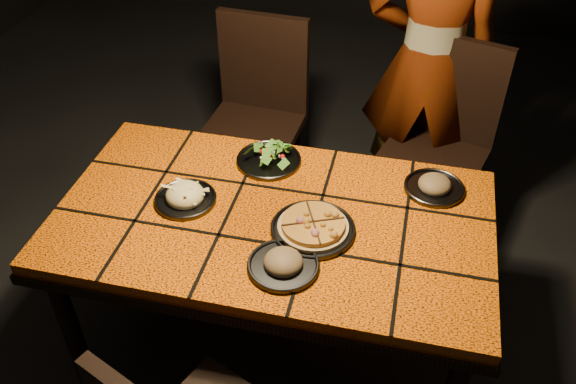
% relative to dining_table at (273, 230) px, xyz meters
% --- Properties ---
extents(room_shell, '(6.04, 7.04, 3.08)m').
position_rel_dining_table_xyz_m(room_shell, '(0.00, 0.00, 0.83)').
color(room_shell, black).
rests_on(room_shell, ground).
extents(dining_table, '(1.62, 0.92, 0.75)m').
position_rel_dining_table_xyz_m(dining_table, '(0.00, 0.00, 0.00)').
color(dining_table, '#FF6808').
rests_on(dining_table, ground).
extents(chair_far_left, '(0.50, 0.50, 1.04)m').
position_rel_dining_table_xyz_m(chair_far_left, '(-0.33, 0.97, -0.08)').
color(chair_far_left, black).
rests_on(chair_far_left, ground).
extents(chair_far_right, '(0.59, 0.59, 1.04)m').
position_rel_dining_table_xyz_m(chair_far_right, '(0.60, 0.92, -0.07)').
color(chair_far_right, black).
rests_on(chair_far_right, ground).
extents(diner, '(0.64, 0.43, 1.73)m').
position_rel_dining_table_xyz_m(diner, '(0.49, 1.09, 0.19)').
color(diner, brown).
rests_on(diner, ground).
extents(plate_pizza, '(0.33, 0.33, 0.04)m').
position_rel_dining_table_xyz_m(plate_pizza, '(0.16, -0.05, 0.10)').
color(plate_pizza, '#333338').
rests_on(plate_pizza, dining_table).
extents(plate_pasta, '(0.23, 0.23, 0.08)m').
position_rel_dining_table_xyz_m(plate_pasta, '(-0.34, -0.00, 0.10)').
color(plate_pasta, '#333338').
rests_on(plate_pasta, dining_table).
extents(plate_salad, '(0.27, 0.27, 0.07)m').
position_rel_dining_table_xyz_m(plate_salad, '(-0.10, 0.31, 0.10)').
color(plate_salad, '#333338').
rests_on(plate_salad, dining_table).
extents(plate_mushroom_a, '(0.24, 0.24, 0.08)m').
position_rel_dining_table_xyz_m(plate_mushroom_a, '(0.10, -0.25, 0.10)').
color(plate_mushroom_a, '#333338').
rests_on(plate_mushroom_a, dining_table).
extents(plate_mushroom_b, '(0.23, 0.23, 0.08)m').
position_rel_dining_table_xyz_m(plate_mushroom_b, '(0.57, 0.28, 0.10)').
color(plate_mushroom_b, '#333338').
rests_on(plate_mushroom_b, dining_table).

